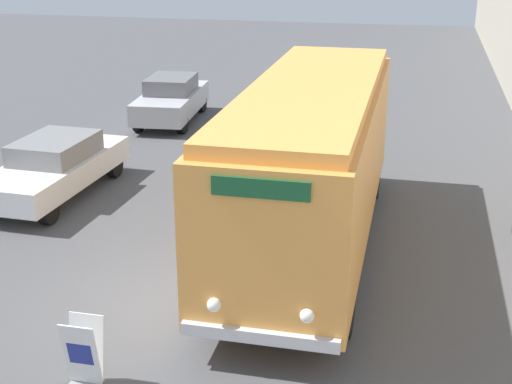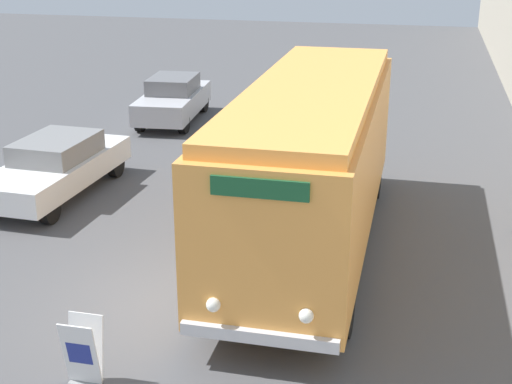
# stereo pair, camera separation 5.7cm
# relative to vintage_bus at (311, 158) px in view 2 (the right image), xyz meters

# --- Properties ---
(ground_plane) EXTENTS (80.00, 80.00, 0.00)m
(ground_plane) POSITION_rel_vintage_bus_xyz_m (-2.08, -3.07, -1.96)
(ground_plane) COLOR #4C4C4F
(vintage_bus) EXTENTS (2.52, 9.45, 3.47)m
(vintage_bus) POSITION_rel_vintage_bus_xyz_m (0.00, 0.00, 0.00)
(vintage_bus) COLOR black
(vintage_bus) RESTS_ON ground_plane
(sign_board) EXTENTS (0.54, 0.39, 1.05)m
(sign_board) POSITION_rel_vintage_bus_xyz_m (-2.46, -5.45, -1.45)
(sign_board) COLOR gray
(sign_board) RESTS_ON ground_plane
(parked_car_near) EXTENTS (2.02, 4.82, 1.45)m
(parked_car_near) POSITION_rel_vintage_bus_xyz_m (-6.62, 1.64, -1.21)
(parked_car_near) COLOR black
(parked_car_near) RESTS_ON ground_plane
(parked_car_mid) EXTENTS (2.07, 4.41, 1.53)m
(parked_car_mid) POSITION_rel_vintage_bus_xyz_m (-6.21, 9.14, -1.19)
(parked_car_mid) COLOR black
(parked_car_mid) RESTS_ON ground_plane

